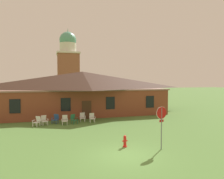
% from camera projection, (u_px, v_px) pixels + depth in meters
% --- Properties ---
extents(ground_plane, '(200.00, 200.00, 0.00)m').
position_uv_depth(ground_plane, '(125.00, 155.00, 12.26)').
color(ground_plane, '#517A38').
extents(brick_building, '(21.81, 10.40, 5.71)m').
position_uv_depth(brick_building, '(82.00, 92.00, 28.66)').
color(brick_building, brown).
rests_on(brick_building, ground).
extents(dome_tower, '(5.18, 5.18, 16.68)m').
position_uv_depth(dome_tower, '(68.00, 67.00, 48.11)').
color(dome_tower, '#93563D').
rests_on(dome_tower, ground).
extents(stop_sign, '(0.80, 0.18, 2.79)m').
position_uv_depth(stop_sign, '(162.00, 119.00, 13.24)').
color(stop_sign, slate).
rests_on(stop_sign, ground).
extents(lawn_chair_by_porch, '(0.85, 0.87, 0.96)m').
position_uv_depth(lawn_chair_by_porch, '(37.00, 121.00, 20.10)').
color(lawn_chair_by_porch, white).
rests_on(lawn_chair_by_porch, ground).
extents(lawn_chair_near_door, '(0.76, 0.81, 0.96)m').
position_uv_depth(lawn_chair_near_door, '(44.00, 120.00, 20.65)').
color(lawn_chair_near_door, white).
rests_on(lawn_chair_near_door, ground).
extents(lawn_chair_left_end, '(0.82, 0.85, 0.96)m').
position_uv_depth(lawn_chair_left_end, '(56.00, 119.00, 21.36)').
color(lawn_chair_left_end, '#2D5693').
rests_on(lawn_chair_left_end, ground).
extents(lawn_chair_middle, '(0.68, 0.72, 0.96)m').
position_uv_depth(lawn_chair_middle, '(65.00, 120.00, 20.83)').
color(lawn_chair_middle, silver).
rests_on(lawn_chair_middle, ground).
extents(lawn_chair_right_end, '(0.82, 0.85, 0.96)m').
position_uv_depth(lawn_chair_right_end, '(74.00, 119.00, 21.32)').
color(lawn_chair_right_end, '#28704C').
rests_on(lawn_chair_right_end, ground).
extents(lawn_chair_far_side, '(0.67, 0.70, 0.96)m').
position_uv_depth(lawn_chair_far_side, '(82.00, 117.00, 22.40)').
color(lawn_chair_far_side, white).
rests_on(lawn_chair_far_side, ground).
extents(lawn_chair_under_eave, '(0.65, 0.68, 0.96)m').
position_uv_depth(lawn_chair_under_eave, '(92.00, 117.00, 22.09)').
color(lawn_chair_under_eave, white).
rests_on(lawn_chair_under_eave, ground).
extents(fire_hydrant, '(0.36, 0.28, 0.79)m').
position_uv_depth(fire_hydrant, '(125.00, 141.00, 13.81)').
color(fire_hydrant, red).
rests_on(fire_hydrant, ground).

